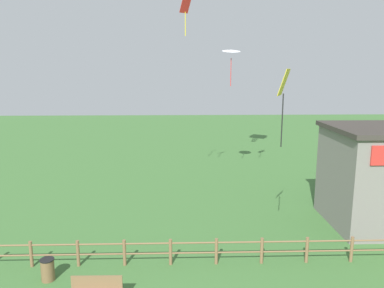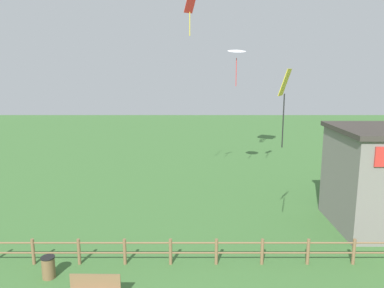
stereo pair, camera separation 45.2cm
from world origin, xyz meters
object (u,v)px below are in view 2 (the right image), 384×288
(kite_white_delta, at_px, (235,51))
(kite_yellow_diamond, at_px, (283,92))
(kite_red_diamond, at_px, (188,10))
(trash_bin, at_px, (47,268))

(kite_white_delta, bearing_deg, kite_yellow_diamond, -86.50)
(kite_red_diamond, relative_size, kite_white_delta, 0.82)
(trash_bin, xyz_separation_m, kite_white_delta, (8.62, 12.40, 8.84))
(kite_yellow_diamond, xyz_separation_m, kite_red_diamond, (-3.80, 8.10, 4.29))
(trash_bin, bearing_deg, kite_red_diamond, 60.27)
(kite_yellow_diamond, height_order, kite_white_delta, kite_white_delta)
(kite_red_diamond, bearing_deg, trash_bin, -119.73)
(trash_bin, xyz_separation_m, kite_red_diamond, (5.49, 9.60, 11.02))
(trash_bin, relative_size, kite_white_delta, 0.35)
(kite_yellow_diamond, xyz_separation_m, kite_white_delta, (-0.67, 10.89, 2.11))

